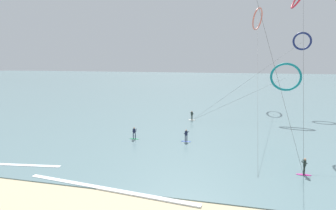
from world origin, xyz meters
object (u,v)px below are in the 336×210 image
object	(u,v)px
kite_navy	(302,41)
surfer_magenta	(304,168)
surfer_cobalt	(186,136)
kite_teal	(286,77)
surfer_ivory	(192,116)
surfer_emerald	(134,134)
kite_coral	(258,19)

from	to	relation	value
kite_navy	surfer_magenta	bearing A→B (deg)	-101.92
surfer_cobalt	kite_teal	world-z (taller)	kite_teal
surfer_cobalt	kite_teal	distance (m)	23.81
surfer_magenta	kite_teal	xyz separation A→B (m)	(2.06, 25.14, 7.18)
surfer_cobalt	kite_teal	xyz separation A→B (m)	(14.96, 17.08, 7.18)
surfer_ivory	kite_navy	distance (m)	28.90
surfer_ivory	kite_teal	distance (m)	18.09
surfer_emerald	kite_coral	bearing A→B (deg)	-127.71
surfer_cobalt	kite_navy	distance (m)	36.79
surfer_cobalt	surfer_magenta	distance (m)	15.21
kite_navy	kite_teal	xyz separation A→B (m)	(-4.53, -10.84, -6.74)
surfer_magenta	kite_teal	distance (m)	26.22
surfer_ivory	kite_teal	size ratio (longest dim) A/B	0.09
kite_coral	surfer_cobalt	bearing A→B (deg)	8.26
surfer_ivory	kite_navy	world-z (taller)	kite_navy
surfer_cobalt	surfer_ivory	size ratio (longest dim) A/B	1.00
surfer_ivory	surfer_magenta	xyz separation A→B (m)	(14.13, -21.41, 0.00)
surfer_cobalt	surfer_ivory	world-z (taller)	same
kite_coral	kite_teal	size ratio (longest dim) A/B	2.71
surfer_magenta	kite_navy	bearing A→B (deg)	-167.05
surfer_magenta	kite_coral	distance (m)	50.73
surfer_cobalt	surfer_emerald	xyz separation A→B (m)	(-7.24, -0.48, 0.00)
kite_coral	surfer_magenta	bearing A→B (deg)	26.56
surfer_ivory	kite_navy	size ratio (longest dim) A/B	0.08
surfer_ivory	surfer_magenta	world-z (taller)	same
surfer_emerald	kite_coral	world-z (taller)	kite_coral
surfer_cobalt	kite_teal	bearing A→B (deg)	0.41
surfer_cobalt	surfer_ivory	xyz separation A→B (m)	(-1.23, 13.35, 0.00)
kite_navy	kite_teal	size ratio (longest dim) A/B	1.19
surfer_ivory	kite_navy	bearing A→B (deg)	156.16
surfer_magenta	kite_navy	size ratio (longest dim) A/B	0.08
surfer_magenta	kite_navy	xyz separation A→B (m)	(6.59, 35.98, 13.92)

